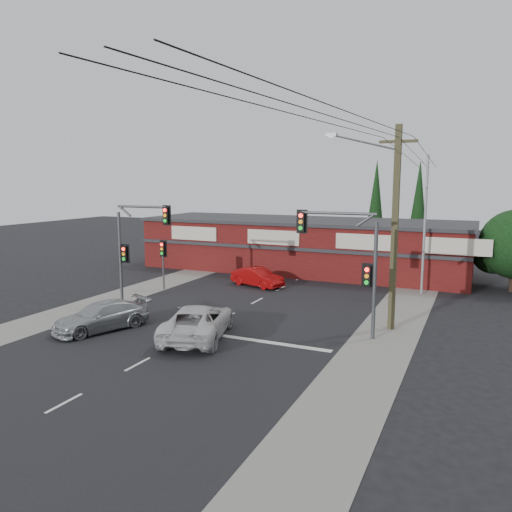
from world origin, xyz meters
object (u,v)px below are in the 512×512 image
at_px(white_suv, 198,321).
at_px(red_sedan, 257,277).
at_px(silver_suv, 101,316).
at_px(shop_building, 303,245).
at_px(utility_pole, 392,221).

distance_m(white_suv, red_sedan, 11.91).
distance_m(silver_suv, shop_building, 20.46).
xyz_separation_m(silver_suv, shop_building, (3.59, 20.09, 1.44)).
height_order(shop_building, utility_pole, utility_pole).
bearing_deg(red_sedan, utility_pole, -105.09).
relative_size(silver_suv, red_sedan, 1.21).
bearing_deg(shop_building, silver_suv, -100.13).
height_order(red_sedan, shop_building, shop_building).
relative_size(red_sedan, shop_building, 0.15).
height_order(red_sedan, utility_pole, utility_pole).
distance_m(white_suv, shop_building, 19.27).
bearing_deg(white_suv, silver_suv, -6.13).
xyz_separation_m(white_suv, red_sedan, (-2.18, 11.71, -0.13)).
xyz_separation_m(white_suv, utility_pole, (7.95, 5.17, 4.61)).
bearing_deg(shop_building, white_suv, -85.81).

